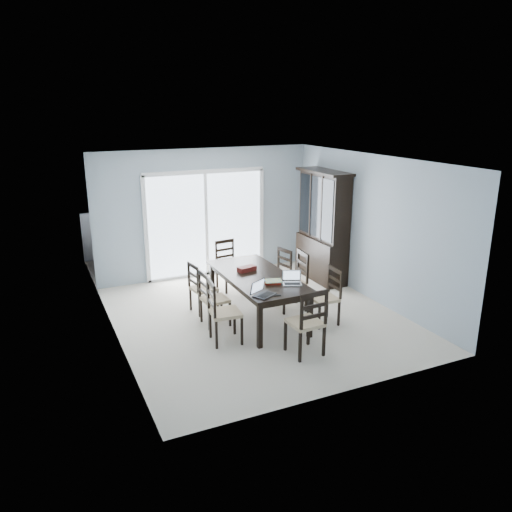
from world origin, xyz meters
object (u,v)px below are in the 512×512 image
object	(u,v)px
chair_end_far	(227,259)
laptop_dark	(265,292)
dining_table	(257,279)
hot_tub	(164,245)
chair_left_mid	(210,293)
chair_left_far	(199,283)
game_box	(247,269)
laptop_silver	(292,281)
cell_phone	(277,295)
china_hutch	(323,227)
chair_left_near	(219,305)
chair_end_near	(309,316)
chair_right_far	(280,268)
chair_right_mid	(296,274)
chair_right_near	(329,290)

from	to	relation	value
chair_end_far	laptop_dark	size ratio (longest dim) A/B	2.83
dining_table	hot_tub	size ratio (longest dim) A/B	1.08
chair_left_mid	dining_table	bearing A→B (deg)	84.65
chair_end_far	laptop_dark	bearing A→B (deg)	73.76
laptop_dark	chair_left_mid	bearing A→B (deg)	90.94
chair_left_far	laptop_dark	size ratio (longest dim) A/B	2.67
chair_end_far	game_box	world-z (taller)	chair_end_far
game_box	hot_tub	xyz separation A→B (m)	(-0.57, 3.23, -0.34)
laptop_silver	cell_phone	world-z (taller)	laptop_silver
china_hutch	chair_left_mid	size ratio (longest dim) A/B	2.10
chair_left_near	game_box	distance (m)	1.20
chair_end_near	hot_tub	size ratio (longest dim) A/B	0.57
hot_tub	chair_end_far	bearing A→B (deg)	-69.74
game_box	chair_end_near	bearing A→B (deg)	-84.87
chair_right_far	hot_tub	distance (m)	3.14
chair_left_mid	cell_phone	bearing A→B (deg)	32.35
dining_table	chair_left_mid	bearing A→B (deg)	176.66
dining_table	chair_right_mid	distance (m)	0.80
chair_left_mid	chair_left_far	xyz separation A→B (m)	(0.01, 0.56, -0.01)
china_hutch	chair_left_far	size ratio (longest dim) A/B	2.15
chair_end_near	laptop_dark	xyz separation A→B (m)	(-0.38, 0.63, 0.19)
hot_tub	chair_left_mid	bearing A→B (deg)	-92.84
chair_right_mid	hot_tub	size ratio (longest dim) A/B	0.58
chair_right_mid	chair_end_near	xyz separation A→B (m)	(-0.70, -1.61, -0.01)
china_hutch	laptop_silver	xyz separation A→B (m)	(-1.72, -1.88, -0.27)
cell_phone	game_box	xyz separation A→B (m)	(0.05, 1.22, 0.03)
chair_left_near	laptop_silver	bearing A→B (deg)	94.17
dining_table	chair_left_far	world-z (taller)	chair_left_far
laptop_dark	hot_tub	distance (m)	4.40
chair_right_near	cell_phone	xyz separation A→B (m)	(-1.09, -0.30, 0.20)
dining_table	hot_tub	bearing A→B (deg)	100.31
chair_left_far	chair_right_mid	xyz separation A→B (m)	(1.59, -0.51, 0.08)
hot_tub	chair_left_near	bearing A→B (deg)	-93.55
laptop_silver	game_box	world-z (taller)	laptop_silver
chair_right_far	laptop_dark	xyz separation A→B (m)	(-1.08, -1.58, 0.25)
chair_end_far	laptop_silver	distance (m)	2.19
chair_end_near	hot_tub	world-z (taller)	chair_end_near
china_hutch	chair_end_near	size ratio (longest dim) A/B	1.89
dining_table	chair_end_far	size ratio (longest dim) A/B	2.03
chair_left_far	chair_right_near	xyz separation A→B (m)	(1.77, -1.26, 0.02)
chair_left_near	hot_tub	distance (m)	4.09
dining_table	chair_left_far	bearing A→B (deg)	142.96
hot_tub	game_box	bearing A→B (deg)	-80.01
chair_right_mid	laptop_dark	size ratio (longest dim) A/B	3.07
chair_left_far	hot_tub	size ratio (longest dim) A/B	0.50
laptop_dark	cell_phone	xyz separation A→B (m)	(0.16, -0.07, -0.05)
china_hutch	chair_left_near	world-z (taller)	china_hutch
chair_left_mid	laptop_dark	distance (m)	1.09
chair_right_mid	dining_table	bearing A→B (deg)	102.91
chair_right_near	game_box	bearing A→B (deg)	50.22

